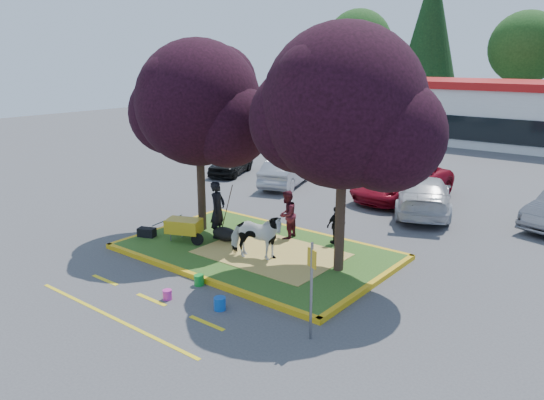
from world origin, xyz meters
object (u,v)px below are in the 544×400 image
Objects in this scene: bucket_green at (199,280)px; bucket_blue at (220,304)px; handler at (218,209)px; cow at (256,236)px; calf at (225,234)px; wheelbarrow at (184,226)px; car_silver at (286,171)px; sign_post at (311,281)px; bucket_pink at (167,295)px; car_black at (231,162)px.

bucket_green is 1.61m from bucket_blue.
cow is at bearing -123.81° from handler.
calf is 3.30m from bucket_green.
wheelbarrow is at bearing 144.05° from bucket_green.
wheelbarrow is at bearing -159.62° from calf.
calf is at bearing 94.73° from car_silver.
bucket_green is at bearing -82.97° from calf.
wheelbarrow is 9.19m from car_silver.
wheelbarrow is 4.88m from bucket_blue.
car_silver reaches higher than bucket_green.
sign_post is at bearing 5.13° from bucket_blue.
wheelbarrow is 0.47× the size of car_silver.
sign_post is (6.10, -3.43, 0.27)m from handler.
sign_post reaches higher than car_silver.
car_black reaches higher than bucket_pink.
cow reaches higher than wheelbarrow.
bucket_blue is (1.22, -2.85, -0.71)m from cow.
bucket_pink is at bearing -75.23° from car_black.
car_silver is (-3.39, 7.94, 0.33)m from calf.
car_black is at bearing 25.52° from handler.
sign_post is 14.46m from car_silver.
cow reaches higher than calf.
sign_post is 0.53× the size of car_silver.
sign_post is (5.67, -3.31, 1.01)m from calf.
cow is 0.90× the size of handler.
handler is (-0.43, 0.13, 0.74)m from calf.
handler is 3.76m from bucket_green.
car_silver is (-2.44, 8.86, 0.02)m from wheelbarrow.
wheelbarrow is (-2.87, -0.23, -0.20)m from cow.
handler is 7.40× the size of bucket_pink.
bucket_pink is (-3.99, -0.65, -1.25)m from sign_post.
handler reaches higher than car_black.
cow reaches higher than bucket_green.
sign_post is at bearing -6.79° from bucket_green.
calf is 0.44× the size of sign_post.
cow is at bearing 83.79° from bucket_green.
bucket_pink is at bearing -167.37° from handler.
sign_post is at bearing 110.47° from car_silver.
bucket_blue is (3.56, -3.66, -0.94)m from handler.
handler is at bearing 125.49° from bucket_green.
wheelbarrow is 0.88× the size of sign_post.
car_black reaches higher than bucket_green.
sign_post reaches higher than calf.
wheelbarrow is at bearing -175.78° from sign_post.
car_black is at bearing 23.74° from cow.
calf is 4.73m from bucket_blue.
wheelbarrow is 3.30m from bucket_green.
sign_post is at bearing -53.91° from calf.
bucket_pink is at bearing -90.17° from bucket_green.
car_black is (-9.20, 8.93, -0.24)m from cow.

